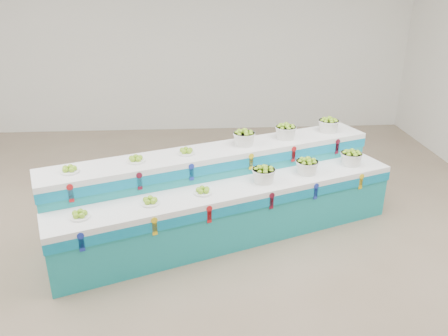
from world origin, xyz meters
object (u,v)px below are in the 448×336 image
(display_stand, at_px, (224,194))
(basket_lower_left, at_px, (264,174))
(basket_upper_right, at_px, (329,125))
(plate_upper_mid, at_px, (136,159))

(display_stand, xyz_separation_m, basket_lower_left, (0.48, -0.11, 0.31))
(basket_lower_left, relative_size, basket_upper_right, 1.00)
(display_stand, bearing_deg, basket_lower_left, -33.55)
(basket_upper_right, bearing_deg, display_stand, -150.54)
(basket_lower_left, xyz_separation_m, plate_upper_mid, (-1.52, 0.00, 0.24))
(display_stand, relative_size, basket_upper_right, 15.25)
(display_stand, xyz_separation_m, plate_upper_mid, (-1.05, -0.10, 0.55))
(display_stand, height_order, basket_upper_right, basket_upper_right)
(plate_upper_mid, relative_size, basket_upper_right, 0.74)
(display_stand, distance_m, basket_upper_right, 1.86)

